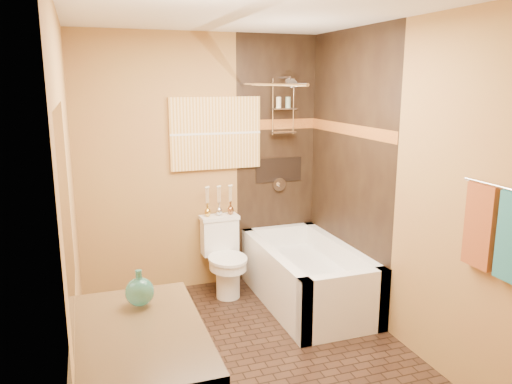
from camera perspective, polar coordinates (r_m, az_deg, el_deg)
name	(u,v)px	position (r m, az deg, el deg)	size (l,w,h in m)	color
floor	(252,357)	(3.98, -0.41, -18.39)	(3.00, 3.00, 0.00)	black
wall_left	(71,211)	(3.33, -20.42, -2.10)	(0.02, 3.00, 2.50)	olive
wall_right	(397,185)	(4.05, 15.84, 0.73)	(0.02, 3.00, 2.50)	olive
wall_back	(202,164)	(4.92, -6.14, 3.18)	(2.40, 0.02, 2.50)	olive
wall_front	(366,272)	(2.20, 12.51, -8.96)	(2.40, 0.02, 2.50)	olive
ceiling	(252,9)	(3.44, -0.48, 20.14)	(3.00, 3.00, 0.00)	silver
alcove_tile_back	(276,160)	(5.14, 2.34, 3.64)	(0.85, 0.01, 2.50)	black
alcove_tile_right	(348,170)	(4.66, 10.45, 2.52)	(0.01, 1.50, 2.50)	black
mosaic_band_back	(277,124)	(5.09, 2.42, 7.74)	(0.85, 0.01, 0.10)	brown
mosaic_band_right	(348,129)	(4.61, 10.52, 7.05)	(0.01, 1.50, 0.10)	brown
alcove_niche	(279,170)	(5.16, 2.61, 2.55)	(0.50, 0.01, 0.25)	black
shower_fixtures	(283,120)	(5.00, 3.12, 8.18)	(0.24, 0.33, 1.16)	silver
curtain_rod	(268,84)	(4.25, 1.39, 12.21)	(0.03, 0.03, 1.55)	silver
towel_bar	(500,187)	(3.19, 26.13, 0.50)	(0.02, 0.02, 0.55)	silver
towel_rust	(480,226)	(3.35, 24.24, -3.57)	(0.05, 0.22, 0.52)	brown
sunset_painting	(216,133)	(4.89, -4.63, 6.70)	(0.90, 0.04, 0.70)	gold
vanity_mirror	(67,211)	(2.29, -20.84, -2.05)	(0.01, 1.00, 0.90)	white
bathtub	(307,280)	(4.77, 5.84, -9.99)	(0.80, 1.50, 0.55)	white
toilet	(224,256)	(4.91, -3.63, -7.33)	(0.38, 0.56, 0.74)	white
teal_bottle	(139,288)	(2.72, -13.18, -10.64)	(0.15, 0.15, 0.24)	#267263
bud_vases	(219,200)	(4.92, -4.25, -0.90)	(0.30, 0.06, 0.29)	gold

